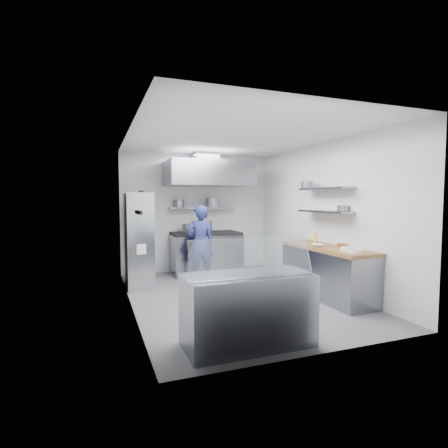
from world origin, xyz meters
name	(u,v)px	position (x,y,z in m)	size (l,w,h in m)	color
floor	(236,296)	(0.00, 0.00, 0.00)	(5.00, 5.00, 0.00)	#4C4C4E
ceiling	(236,137)	(0.00, 0.00, 2.80)	(5.00, 5.00, 0.00)	silver
wall_back	(197,213)	(0.00, 2.50, 1.40)	(3.60, 0.02, 2.80)	white
wall_front	(323,229)	(0.00, -2.50, 1.40)	(3.60, 0.02, 2.80)	white
wall_left	(130,220)	(-1.80, 0.00, 1.40)	(5.00, 0.02, 2.80)	white
wall_right	(322,216)	(1.80, 0.00, 1.40)	(5.00, 0.02, 2.80)	white
gas_range	(206,254)	(0.10, 2.10, 0.45)	(1.60, 0.80, 0.90)	gray
cooktop	(206,233)	(0.10, 2.10, 0.93)	(1.57, 0.78, 0.06)	black
stock_pot_left	(189,228)	(-0.29, 2.19, 1.06)	(0.30, 0.30, 0.20)	slate
stock_pot_mid	(206,226)	(0.18, 2.37, 1.08)	(0.30, 0.30, 0.24)	slate
over_range_shelf	(203,208)	(0.10, 2.34, 1.52)	(1.60, 0.30, 0.04)	gray
shelf_pot_a	(179,203)	(-0.47, 2.38, 1.63)	(0.24, 0.24, 0.18)	slate
shelf_pot_b	(212,203)	(0.27, 2.11, 1.65)	(0.30, 0.30, 0.22)	slate
extractor_hood	(208,174)	(0.10, 1.93, 2.30)	(1.90, 1.15, 0.55)	gray
hood_duct	(205,158)	(0.10, 2.15, 2.68)	(0.55, 0.55, 0.24)	slate
red_firebox	(145,213)	(-1.25, 2.44, 1.42)	(0.22, 0.10, 0.26)	red
chef	(200,243)	(-0.27, 1.30, 0.80)	(0.58, 0.38, 1.60)	navy
wire_rack	(138,240)	(-1.53, 1.33, 0.93)	(0.50, 0.90, 1.85)	silver
rack_bin_a	(141,249)	(-1.53, 0.96, 0.80)	(0.17, 0.21, 0.19)	white
rack_bin_b	(137,221)	(-1.53, 1.45, 1.30)	(0.14, 0.18, 0.16)	yellow
rack_jar	(141,195)	(-1.48, 1.15, 1.80)	(0.11, 0.11, 0.18)	black
knife_strip	(138,212)	(-1.78, -0.90, 1.55)	(0.04, 0.55, 0.05)	black
prep_counter_base	(326,273)	(1.48, -0.60, 0.42)	(0.62, 2.00, 0.84)	gray
prep_counter_top	(327,248)	(1.48, -0.60, 0.87)	(0.65, 2.04, 0.06)	olive
plate_stack_a	(355,251)	(1.43, -1.37, 0.93)	(0.25, 0.25, 0.06)	white
plate_stack_b	(348,249)	(1.44, -1.20, 0.93)	(0.23, 0.23, 0.06)	white
copper_pan	(341,245)	(1.70, -0.71, 0.93)	(0.15, 0.15, 0.06)	#D1783B
squeeze_bottle	(315,239)	(1.51, -0.20, 0.99)	(0.06, 0.06, 0.18)	yellow
mixing_bowl	(317,245)	(1.29, -0.60, 0.92)	(0.20, 0.20, 0.05)	white
wall_shelf_lower	(325,211)	(1.64, -0.30, 1.50)	(0.30, 1.30, 0.04)	gray
wall_shelf_upper	(325,189)	(1.64, -0.30, 1.92)	(0.30, 1.30, 0.04)	gray
shelf_pot_c	(343,208)	(1.71, -0.72, 1.57)	(0.19, 0.19, 0.10)	slate
shelf_pot_d	(307,185)	(1.58, 0.19, 2.01)	(0.23, 0.23, 0.14)	slate
display_case	(248,310)	(-0.66, -2.00, 0.42)	(1.50, 0.70, 0.85)	gray
display_glass	(252,257)	(-0.66, -2.12, 1.07)	(1.47, 0.02, 0.45)	silver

